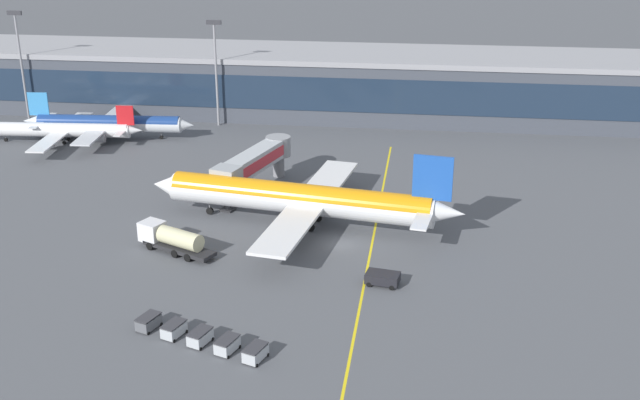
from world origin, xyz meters
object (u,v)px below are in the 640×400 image
Objects in this scene: main_airliner at (301,199)px; baggage_cart_2 at (200,337)px; pushback_tug at (382,278)px; baggage_cart_0 at (149,322)px; baggage_cart_1 at (174,329)px; commuter_jet_far at (108,123)px; baggage_cart_3 at (227,345)px; fuel_tanker at (172,238)px; baggage_cart_4 at (255,353)px; commuter_jet_near at (57,130)px.

baggage_cart_2 is at bearing -100.00° from main_airliner.
baggage_cart_0 is at bearing -150.98° from pushback_tug.
baggage_cart_0 is 3.20m from baggage_cart_1.
baggage_cart_1 is 0.10× the size of commuter_jet_far.
baggage_cart_2 and baggage_cart_3 have the same top height.
pushback_tug is at bearing 34.63° from baggage_cart_1.
baggage_cart_1 is at bearing -63.49° from commuter_jet_far.
pushback_tug is 22.82m from baggage_cart_2.
baggage_cart_2 is (9.28, -20.54, -0.96)m from fuel_tanker.
fuel_tanker is 52.46m from commuter_jet_far.
baggage_cart_1 reaches higher than pushback_tug.
commuter_jet_far is at bearing 114.69° from baggage_cart_0.
fuel_tanker is 3.60× the size of baggage_cart_1.
baggage_cart_4 reaches higher than pushback_tug.
baggage_cart_1 is 72.61m from commuter_jet_far.
commuter_jet_far is (-32.39, 64.95, 2.03)m from baggage_cart_1.
baggage_cart_0 is 9.60m from baggage_cart_3.
baggage_cart_2 is at bearing -19.53° from baggage_cart_1.
baggage_cart_4 is 0.10× the size of commuter_jet_near.
baggage_cart_4 is at bearing -19.53° from baggage_cart_3.
commuter_jet_far reaches higher than fuel_tanker.
commuter_jet_near is (-60.59, 47.29, 1.52)m from pushback_tug.
pushback_tug is at bearing -37.97° from commuter_jet_near.
commuter_jet_far is (-35.41, 66.02, 2.03)m from baggage_cart_2.
fuel_tanker is 3.60× the size of baggage_cart_2.
baggage_cart_2 is (3.02, -1.07, 0.00)m from baggage_cart_1.
baggage_cart_1 is (3.02, -1.07, 0.00)m from baggage_cart_0.
commuter_jet_near reaches higher than baggage_cart_0.
pushback_tug is 1.37× the size of baggage_cart_2.
commuter_jet_near reaches higher than baggage_cart_3.
main_airliner is 14.45× the size of baggage_cart_1.
baggage_cart_2 is 1.00× the size of baggage_cart_3.
baggage_cart_0 is (-11.48, -28.75, -3.00)m from main_airliner.
commuter_jet_far reaches higher than baggage_cart_4.
commuter_jet_near is (-48.85, 31.41, -1.41)m from main_airliner.
baggage_cart_1 is 3.20m from baggage_cart_2.
main_airliner is 33.17m from baggage_cart_4.
baggage_cart_3 is 3.20m from baggage_cart_4.
baggage_cart_2 and baggage_cart_4 have the same top height.
baggage_cart_2 is (-5.45, -30.89, -3.00)m from main_airliner.
commuter_jet_near is at bearing 129.25° from fuel_tanker.
main_airliner is 1.37× the size of commuter_jet_far.
baggage_cart_4 is 79.79m from commuter_jet_far.
baggage_cart_0 is at bearing 160.47° from baggage_cart_2.
baggage_cart_3 is (9.05, -3.21, 0.00)m from baggage_cart_0.
baggage_cart_4 is at bearing -55.98° from fuel_tanker.
baggage_cart_2 is 74.94m from commuter_jet_far.
main_airliner is 14.45× the size of baggage_cart_2.
baggage_cart_0 is 0.10× the size of commuter_jet_near.
main_airliner is 53.89m from commuter_jet_far.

